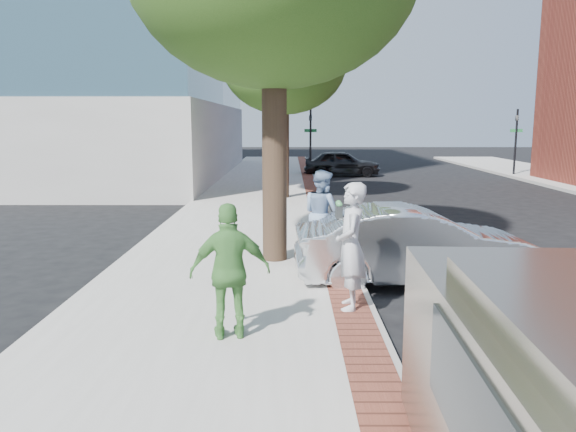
{
  "coord_description": "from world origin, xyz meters",
  "views": [
    {
      "loc": [
        -0.28,
        -9.95,
        3.09
      ],
      "look_at": [
        -0.31,
        1.28,
        1.2
      ],
      "focal_mm": 35.0,
      "sensor_mm": 36.0,
      "label": 1
    }
  ],
  "objects_px": {
    "person_green": "(230,271)",
    "person_gray": "(351,246)",
    "person_officer": "(322,213)",
    "bg_car": "(342,163)",
    "parking_meter": "(339,223)",
    "sedan_silver": "(415,246)"
  },
  "relations": [
    {
      "from": "person_gray",
      "to": "bg_car",
      "type": "distance_m",
      "value": 23.76
    },
    {
      "from": "parking_meter",
      "to": "person_officer",
      "type": "relative_size",
      "value": 0.77
    },
    {
      "from": "parking_meter",
      "to": "sedan_silver",
      "type": "relative_size",
      "value": 0.32
    },
    {
      "from": "person_gray",
      "to": "sedan_silver",
      "type": "xyz_separation_m",
      "value": [
        1.43,
        1.86,
        -0.41
      ]
    },
    {
      "from": "parking_meter",
      "to": "person_green",
      "type": "xyz_separation_m",
      "value": [
        -1.74,
        -3.06,
        -0.12
      ]
    },
    {
      "from": "parking_meter",
      "to": "person_gray",
      "type": "distance_m",
      "value": 1.83
    },
    {
      "from": "person_officer",
      "to": "bg_car",
      "type": "relative_size",
      "value": 0.44
    },
    {
      "from": "bg_car",
      "to": "parking_meter",
      "type": "bearing_deg",
      "value": 177.76
    },
    {
      "from": "person_green",
      "to": "sedan_silver",
      "type": "bearing_deg",
      "value": -146.2
    },
    {
      "from": "parking_meter",
      "to": "sedan_silver",
      "type": "xyz_separation_m",
      "value": [
        1.46,
        0.03,
        -0.45
      ]
    },
    {
      "from": "person_officer",
      "to": "sedan_silver",
      "type": "relative_size",
      "value": 0.42
    },
    {
      "from": "person_gray",
      "to": "parking_meter",
      "type": "bearing_deg",
      "value": -175.47
    },
    {
      "from": "parking_meter",
      "to": "person_officer",
      "type": "xyz_separation_m",
      "value": [
        -0.22,
        1.65,
        -0.09
      ]
    },
    {
      "from": "parking_meter",
      "to": "person_gray",
      "type": "xyz_separation_m",
      "value": [
        0.04,
        -1.83,
        -0.04
      ]
    },
    {
      "from": "person_green",
      "to": "bg_car",
      "type": "distance_m",
      "value": 25.18
    },
    {
      "from": "parking_meter",
      "to": "person_officer",
      "type": "height_order",
      "value": "person_officer"
    },
    {
      "from": "parking_meter",
      "to": "bg_car",
      "type": "xyz_separation_m",
      "value": [
        2.08,
        21.83,
        -0.47
      ]
    },
    {
      "from": "person_green",
      "to": "person_gray",
      "type": "bearing_deg",
      "value": -155.52
    },
    {
      "from": "person_gray",
      "to": "sedan_silver",
      "type": "height_order",
      "value": "person_gray"
    },
    {
      "from": "parking_meter",
      "to": "bg_car",
      "type": "bearing_deg",
      "value": 84.55
    },
    {
      "from": "bg_car",
      "to": "person_green",
      "type": "bearing_deg",
      "value": 174.49
    },
    {
      "from": "person_officer",
      "to": "person_gray",
      "type": "bearing_deg",
      "value": 150.98
    }
  ]
}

